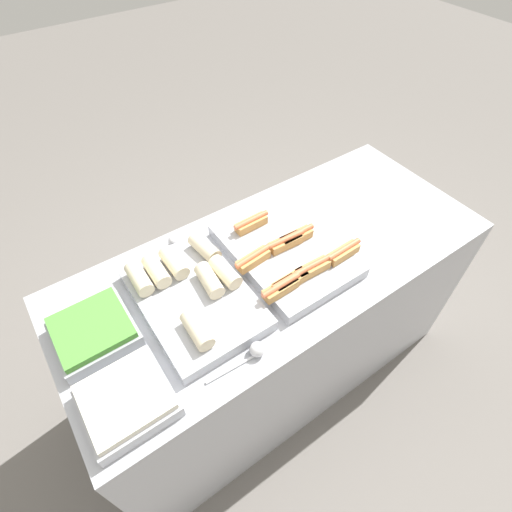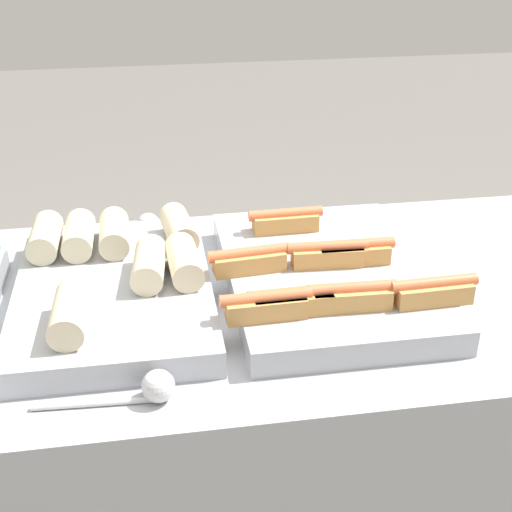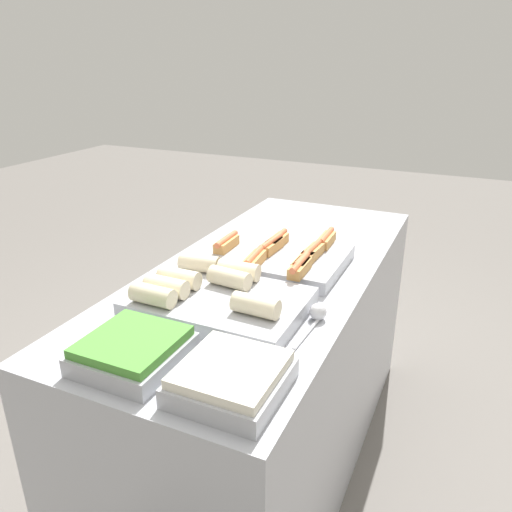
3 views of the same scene
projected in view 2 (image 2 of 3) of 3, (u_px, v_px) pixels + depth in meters
name	position (u px, v px, depth m)	size (l,w,h in m)	color
counter	(302.00, 461.00, 1.59)	(1.74, 0.74, 0.89)	#A8AAB2
tray_hotdogs	(325.00, 275.00, 1.36)	(0.45, 0.54, 0.10)	#A8AAB2
tray_wraps	(115.00, 282.00, 1.33)	(0.35, 0.52, 0.11)	#A8AAB2
serving_spoon_near	(151.00, 388.00, 1.07)	(0.22, 0.05, 0.05)	silver
serving_spoon_far	(143.00, 226.00, 1.58)	(0.22, 0.05, 0.05)	silver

